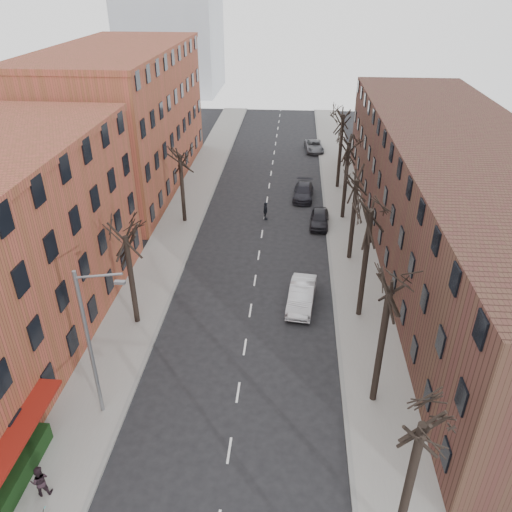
# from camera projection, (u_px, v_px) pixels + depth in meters

# --- Properties ---
(sidewalk_left) EXTENTS (4.00, 90.00, 0.15)m
(sidewalk_left) POSITION_uv_depth(u_px,v_px,m) (183.00, 216.00, 48.97)
(sidewalk_left) COLOR gray
(sidewalk_left) RESTS_ON ground
(sidewalk_right) EXTENTS (4.00, 90.00, 0.15)m
(sidewalk_right) POSITION_uv_depth(u_px,v_px,m) (347.00, 222.00, 47.88)
(sidewalk_right) COLOR gray
(sidewalk_right) RESTS_ON ground
(building_left_far) EXTENTS (12.00, 28.00, 14.00)m
(building_left_far) POSITION_uv_depth(u_px,v_px,m) (123.00, 121.00, 53.90)
(building_left_far) COLOR brown
(building_left_far) RESTS_ON ground
(building_right) EXTENTS (12.00, 50.00, 10.00)m
(building_right) POSITION_uv_depth(u_px,v_px,m) (457.00, 197.00, 40.56)
(building_right) COLOR #452520
(building_right) RESTS_ON ground
(awning_left) EXTENTS (1.20, 7.00, 0.15)m
(awning_left) POSITION_uv_depth(u_px,v_px,m) (30.00, 472.00, 23.97)
(awning_left) COLOR maroon
(awning_left) RESTS_ON ground
(hedge) EXTENTS (0.80, 6.00, 1.00)m
(hedge) POSITION_uv_depth(u_px,v_px,m) (15.00, 482.00, 22.79)
(hedge) COLOR black
(hedge) RESTS_ON sidewalk_left
(tree_right_b) EXTENTS (5.20, 5.20, 10.80)m
(tree_right_b) POSITION_uv_depth(u_px,v_px,m) (372.00, 400.00, 28.01)
(tree_right_b) COLOR black
(tree_right_b) RESTS_ON ground
(tree_right_c) EXTENTS (5.20, 5.20, 11.60)m
(tree_right_c) POSITION_uv_depth(u_px,v_px,m) (358.00, 315.00, 34.94)
(tree_right_c) COLOR black
(tree_right_c) RESTS_ON ground
(tree_right_d) EXTENTS (5.20, 5.20, 10.00)m
(tree_right_d) POSITION_uv_depth(u_px,v_px,m) (349.00, 259.00, 41.88)
(tree_right_d) COLOR black
(tree_right_d) RESTS_ON ground
(tree_right_e) EXTENTS (5.20, 5.20, 10.80)m
(tree_right_e) POSITION_uv_depth(u_px,v_px,m) (342.00, 218.00, 48.81)
(tree_right_e) COLOR black
(tree_right_e) RESTS_ON ground
(tree_right_f) EXTENTS (5.20, 5.20, 11.60)m
(tree_right_f) POSITION_uv_depth(u_px,v_px,m) (337.00, 188.00, 55.74)
(tree_right_f) COLOR black
(tree_right_f) RESTS_ON ground
(tree_left_a) EXTENTS (5.20, 5.20, 9.50)m
(tree_left_a) POSITION_uv_depth(u_px,v_px,m) (138.00, 322.00, 34.25)
(tree_left_a) COLOR black
(tree_left_a) RESTS_ON ground
(tree_left_b) EXTENTS (5.20, 5.20, 9.50)m
(tree_left_b) POSITION_uv_depth(u_px,v_px,m) (185.00, 222.00, 48.12)
(tree_left_b) COLOR black
(tree_left_b) RESTS_ON ground
(streetlight) EXTENTS (2.45, 0.22, 9.03)m
(streetlight) POSITION_uv_depth(u_px,v_px,m) (92.00, 340.00, 24.80)
(streetlight) COLOR slate
(streetlight) RESTS_ON ground
(silver_sedan) EXTENTS (2.26, 5.15, 1.65)m
(silver_sedan) POSITION_uv_depth(u_px,v_px,m) (302.00, 295.00, 35.65)
(silver_sedan) COLOR #B8BAC0
(silver_sedan) RESTS_ON ground
(parked_car_near) EXTENTS (1.99, 4.37, 1.45)m
(parked_car_near) POSITION_uv_depth(u_px,v_px,m) (320.00, 219.00, 47.04)
(parked_car_near) COLOR black
(parked_car_near) RESTS_ON ground
(parked_car_mid) EXTENTS (2.34, 5.12, 1.45)m
(parked_car_mid) POSITION_uv_depth(u_px,v_px,m) (303.00, 192.00, 52.82)
(parked_car_mid) COLOR black
(parked_car_mid) RESTS_ON ground
(parked_car_far) EXTENTS (2.74, 5.09, 1.36)m
(parked_car_far) POSITION_uv_depth(u_px,v_px,m) (314.00, 146.00, 66.88)
(parked_car_far) COLOR #56585E
(parked_car_far) RESTS_ON ground
(pedestrian_b) EXTENTS (0.99, 0.88, 1.70)m
(pedestrian_b) POSITION_uv_depth(u_px,v_px,m) (40.00, 481.00, 22.43)
(pedestrian_b) COLOR black
(pedestrian_b) RESTS_ON sidewalk_left
(pedestrian_crossing) EXTENTS (0.56, 1.10, 1.81)m
(pedestrian_crossing) POSITION_uv_depth(u_px,v_px,m) (265.00, 211.00, 48.11)
(pedestrian_crossing) COLOR black
(pedestrian_crossing) RESTS_ON ground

